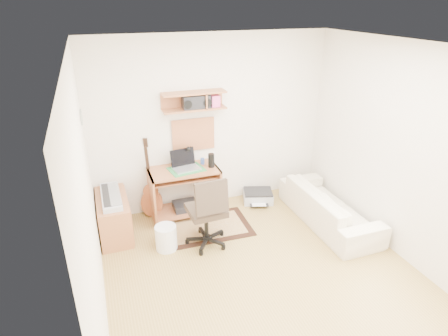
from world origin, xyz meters
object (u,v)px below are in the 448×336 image
object	(u,v)px
cabinet	(114,216)
printer	(258,196)
desk	(185,192)
sofa	(329,201)
task_chair	(206,210)

from	to	relation	value
cabinet	printer	size ratio (longest dim) A/B	1.95
desk	printer	world-z (taller)	desk
cabinet	sofa	xyz separation A→B (m)	(2.96, -0.72, 0.07)
task_chair	desk	bearing A→B (deg)	92.83
desk	sofa	world-z (taller)	desk
sofa	task_chair	bearing A→B (deg)	87.77
task_chair	printer	xyz separation A→B (m)	(1.12, 0.83, -0.43)
desk	cabinet	size ratio (longest dim) A/B	1.11
cabinet	desk	bearing A→B (deg)	9.47
task_chair	cabinet	size ratio (longest dim) A/B	1.14
printer	sofa	size ratio (longest dim) A/B	0.26
desk	sofa	xyz separation A→B (m)	(1.91, -0.90, -0.03)
printer	sofa	xyz separation A→B (m)	(0.71, -0.91, 0.26)
desk	cabinet	world-z (taller)	desk
desk	task_chair	distance (m)	0.84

